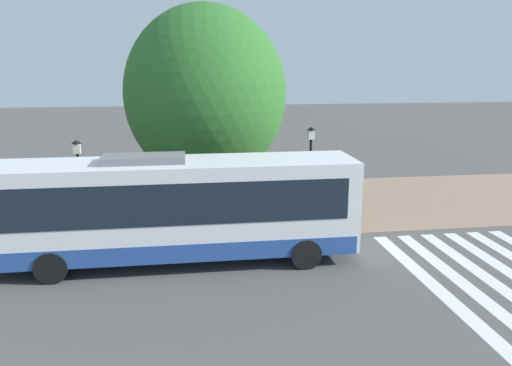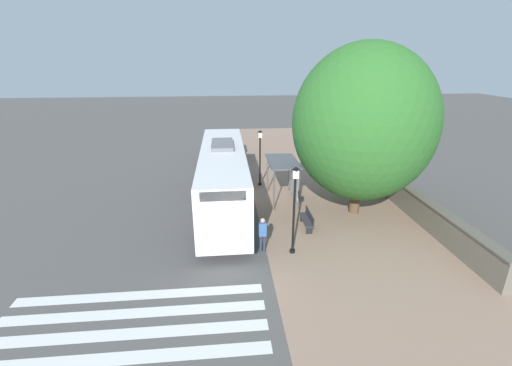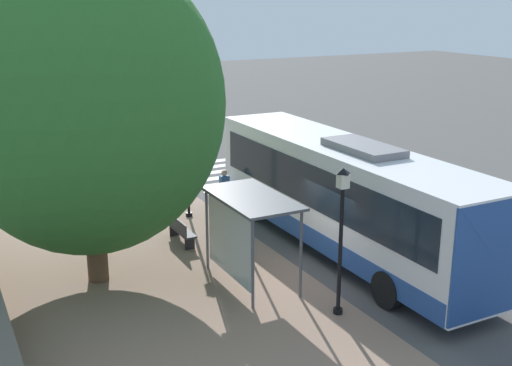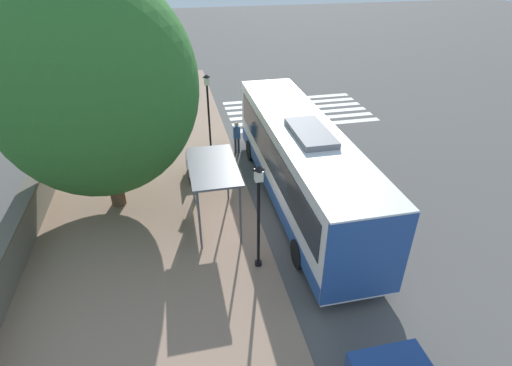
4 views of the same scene
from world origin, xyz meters
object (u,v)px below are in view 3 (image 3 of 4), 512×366
at_px(bus_shelter, 246,212).
at_px(street_lamp_far, 187,152).
at_px(pedestrian, 224,188).
at_px(bus, 343,194).
at_px(street_lamp_near, 341,229).
at_px(shade_tree, 86,103).
at_px(bench, 180,229).

bearing_deg(bus_shelter, street_lamp_far, 83.55).
bearing_deg(bus_shelter, pedestrian, 70.85).
distance_m(bus, street_lamp_near, 4.22).
relative_size(bus, pedestrian, 7.17).
height_order(bus, shade_tree, shade_tree).
bearing_deg(street_lamp_near, bus_shelter, 114.46).
bearing_deg(bus, bench, 144.51).
bearing_deg(bus, street_lamp_far, 119.51).
distance_m(pedestrian, street_lamp_far, 1.98).
height_order(street_lamp_near, shade_tree, shade_tree).
xyz_separation_m(bench, shade_tree, (-3.08, -1.60, 4.58)).
distance_m(bus, bus_shelter, 3.77).
distance_m(street_lamp_near, shade_tree, 7.40).
height_order(bus_shelter, pedestrian, bus_shelter).
xyz_separation_m(pedestrian, street_lamp_near, (-0.78, -8.49, 1.31)).
xyz_separation_m(pedestrian, bench, (-2.55, -2.06, -0.50)).
bearing_deg(bus_shelter, bus, 10.62).
height_order(bus, street_lamp_far, street_lamp_far).
xyz_separation_m(bus, bus_shelter, (-3.70, -0.69, 0.21)).
bearing_deg(shade_tree, street_lamp_far, 42.19).
bearing_deg(bench, bus, -35.49).
bearing_deg(bench, pedestrian, 38.91).
height_order(pedestrian, street_lamp_far, street_lamp_far).
distance_m(bus_shelter, street_lamp_near, 2.98).
bearing_deg(street_lamp_far, street_lamp_near, -86.39).
distance_m(bus_shelter, bench, 4.10).
distance_m(bus_shelter, shade_tree, 5.14).
relative_size(bus, bench, 6.92).
relative_size(bench, street_lamp_far, 0.42).
xyz_separation_m(bus_shelter, street_lamp_near, (1.23, -2.71, 0.18)).
height_order(bench, street_lamp_far, street_lamp_far).
xyz_separation_m(street_lamp_near, shade_tree, (-4.86, 4.83, 2.77)).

